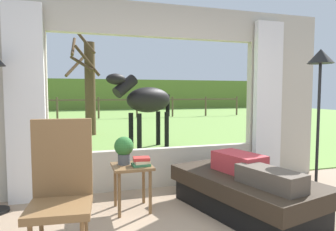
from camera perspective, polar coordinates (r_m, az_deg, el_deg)
back_wall_with_window at (r=4.22m, az=-1.84°, el=3.15°), size 5.20×0.12×2.55m
curtain_panel_left at (r=3.98m, az=-25.46°, el=1.95°), size 0.44×0.10×2.40m
curtain_panel_right at (r=4.83m, az=18.37°, el=2.49°), size 0.44×0.10×2.40m
outdoor_pasture_lawn at (r=15.07m, az=-12.80°, el=-0.82°), size 36.00×21.68×0.02m
distant_hill_ridge at (r=24.84m, az=-14.56°, el=3.88°), size 36.00×2.00×2.40m
recliner_sofa at (r=3.57m, az=14.41°, el=-14.07°), size 1.29×1.87×0.42m
reclining_person at (r=3.44m, az=14.94°, el=-9.49°), size 0.48×1.42×0.22m
rocking_chair at (r=2.66m, az=-19.56°, el=-13.25°), size 0.52×0.72×1.12m
side_table at (r=3.49m, az=-6.85°, el=-10.83°), size 0.44×0.44×0.52m
potted_plant at (r=3.47m, az=-8.37°, el=-6.23°), size 0.22×0.22×0.32m
book_stack at (r=3.41m, az=-5.08°, el=-8.71°), size 0.21×0.17×0.10m
floor_lamp_right at (r=4.25m, az=26.89°, el=6.36°), size 0.32×0.32×1.88m
horse at (r=7.10m, az=-4.13°, el=2.86°), size 1.77×1.11×1.73m
pasture_tree at (r=9.65m, az=-14.83°, el=5.76°), size 1.04×1.38×3.41m
pasture_fence_line at (r=15.82m, az=-13.06°, el=2.08°), size 16.10×0.10×1.10m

